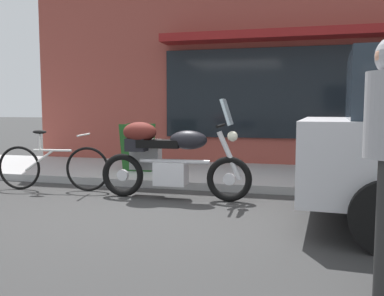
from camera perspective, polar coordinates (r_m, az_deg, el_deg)
The scene contains 4 objects.
ground_plane at distance 5.34m, azimuth -6.72°, elevation -8.34°, with size 80.00×80.00×0.00m, color #323232.
touring_motorcycle at distance 5.91m, azimuth -3.55°, elevation -1.06°, with size 2.15×0.63×1.39m.
parked_bicycle at distance 6.81m, azimuth -18.28°, elevation -2.37°, with size 1.76×0.48×0.93m.
sandwich_board_sign at distance 7.68m, azimuth -7.34°, elevation 0.07°, with size 0.55×0.40×0.85m.
Camera 1 is at (1.91, -4.81, 1.28)m, focal length 39.57 mm.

